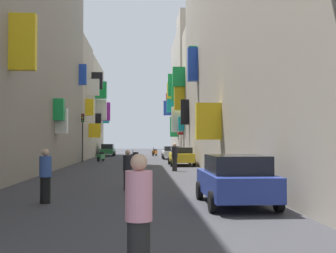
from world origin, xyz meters
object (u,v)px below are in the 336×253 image
object	(u,v)px
pedestrian_near_left	(45,176)
pedestrian_crossing	(139,219)
scooter_black	(135,156)
parked_car_blue	(236,179)
pedestrian_near_right	(128,170)
scooter_orange	(155,152)
traffic_light_near_corner	(83,129)
pedestrian_mid_street	(175,157)
parked_car_white	(172,152)
parked_car_green	(108,150)
scooter_green	(101,156)
parked_car_yellow	(181,156)

from	to	relation	value
pedestrian_near_left	pedestrian_crossing	bearing A→B (deg)	-68.65
scooter_black	pedestrian_crossing	world-z (taller)	pedestrian_crossing
parked_car_blue	pedestrian_near_right	bearing A→B (deg)	129.45
scooter_orange	traffic_light_near_corner	distance (m)	17.67
scooter_orange	pedestrian_near_left	xyz separation A→B (m)	(-4.60, -40.87, 0.39)
pedestrian_crossing	pedestrian_near_right	bearing A→B (deg)	92.78
pedestrian_near_left	traffic_light_near_corner	xyz separation A→B (m)	(-2.33, 24.81, 2.13)
pedestrian_mid_street	scooter_orange	bearing A→B (deg)	91.11
parked_car_white	parked_car_green	size ratio (longest dim) A/B	0.95
pedestrian_near_right	traffic_light_near_corner	xyz separation A→B (m)	(-4.79, 21.43, 2.19)
parked_car_white	traffic_light_near_corner	size ratio (longest dim) A/B	0.95
parked_car_blue	pedestrian_near_right	world-z (taller)	pedestrian_near_right
parked_car_green	pedestrian_mid_street	world-z (taller)	pedestrian_mid_street
parked_car_green	scooter_green	bearing A→B (deg)	-87.83
scooter_orange	pedestrian_crossing	bearing A→B (deg)	-91.88
parked_car_green	scooter_orange	size ratio (longest dim) A/B	2.41
scooter_green	pedestrian_mid_street	bearing A→B (deg)	-65.51
parked_car_blue	pedestrian_crossing	xyz separation A→B (m)	(-2.88, -6.90, 0.10)
pedestrian_mid_street	parked_car_green	bearing A→B (deg)	103.46
parked_car_green	pedestrian_near_left	world-z (taller)	pedestrian_near_left
scooter_orange	pedestrian_crossing	world-z (taller)	pedestrian_crossing
parked_car_yellow	pedestrian_near_left	size ratio (longest dim) A/B	2.58
parked_car_green	scooter_black	distance (m)	14.11
parked_car_blue	parked_car_yellow	size ratio (longest dim) A/B	0.91
scooter_green	pedestrian_crossing	bearing A→B (deg)	-83.59
scooter_black	pedestrian_crossing	distance (m)	35.18
scooter_orange	scooter_green	xyz separation A→B (m)	(-5.49, -13.93, 0.00)
parked_car_white	pedestrian_crossing	distance (m)	39.52
scooter_green	traffic_light_near_corner	bearing A→B (deg)	-124.02
scooter_orange	traffic_light_near_corner	world-z (taller)	traffic_light_near_corner
scooter_green	pedestrian_mid_street	distance (m)	14.51
parked_car_white	pedestrian_near_right	xyz separation A→B (m)	(-3.68, -28.34, 0.07)
parked_car_blue	pedestrian_mid_street	world-z (taller)	pedestrian_mid_street
parked_car_white	scooter_green	bearing A→B (deg)	-145.83
pedestrian_near_right	traffic_light_near_corner	world-z (taller)	traffic_light_near_corner
parked_car_blue	scooter_green	xyz separation A→B (m)	(-6.77, 27.71, -0.34)
pedestrian_near_right	traffic_light_near_corner	size ratio (longest dim) A/B	0.36
scooter_orange	pedestrian_near_right	xyz separation A→B (m)	(-2.13, -37.49, 0.33)
pedestrian_near_left	scooter_orange	bearing A→B (deg)	83.58
traffic_light_near_corner	scooter_orange	bearing A→B (deg)	66.68
parked_car_green	parked_car_yellow	bearing A→B (deg)	-70.39
parked_car_green	pedestrian_near_right	world-z (taller)	pedestrian_near_right
parked_car_yellow	traffic_light_near_corner	bearing A→B (deg)	150.01
parked_car_yellow	scooter_green	distance (m)	9.90
parked_car_yellow	pedestrian_mid_street	xyz separation A→B (m)	(-0.99, -6.20, 0.14)
parked_car_yellow	parked_car_green	bearing A→B (deg)	109.61
parked_car_blue	pedestrian_crossing	world-z (taller)	pedestrian_crossing
pedestrian_mid_street	traffic_light_near_corner	size ratio (longest dim) A/B	0.41
parked_car_green	pedestrian_crossing	xyz separation A→B (m)	(4.43, -48.77, 0.11)
scooter_green	traffic_light_near_corner	distance (m)	3.60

